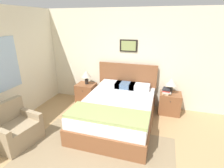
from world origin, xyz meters
name	(u,v)px	position (x,y,z in m)	size (l,w,h in m)	color
wall_back	(132,59)	(0.00, 3.29, 1.30)	(7.24, 0.09, 2.60)	beige
wall_left	(9,67)	(-2.45, 1.61, 1.30)	(0.08, 5.66, 2.60)	beige
area_rug_main	(97,154)	(-0.17, 1.01, 0.00)	(2.75, 1.74, 0.01)	#897556
bed	(117,110)	(-0.09, 2.14, 0.32)	(1.60, 2.20, 1.19)	brown
armchair	(15,130)	(-1.83, 0.88, 0.28)	(0.78, 0.88, 0.82)	#998466
nightstand_near_window	(86,93)	(-1.27, 2.98, 0.27)	(0.53, 0.48, 0.55)	brown
nightstand_by_door	(170,103)	(1.09, 2.98, 0.27)	(0.53, 0.48, 0.55)	brown
table_lamp_near_window	(86,75)	(-1.25, 3.01, 0.83)	(0.28, 0.28, 0.40)	#2D2823
table_lamp_by_door	(171,83)	(1.07, 3.01, 0.83)	(0.28, 0.28, 0.40)	#2D2823
book_thick_bottom	(166,93)	(0.97, 2.94, 0.56)	(0.19, 0.26, 0.04)	beige
book_hardcover_middle	(166,92)	(0.97, 2.94, 0.60)	(0.24, 0.28, 0.03)	silver
book_novel_upper	(166,90)	(0.97, 2.94, 0.64)	(0.20, 0.22, 0.04)	#B7332D
book_slim_near_top	(166,89)	(0.97, 2.94, 0.67)	(0.21, 0.24, 0.03)	#232328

